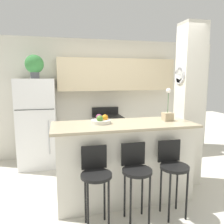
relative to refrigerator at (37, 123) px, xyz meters
name	(u,v)px	position (x,y,z in m)	size (l,w,h in m)	color
ground_plane	(123,197)	(1.29, -1.59, -0.85)	(14.00, 14.00, 0.00)	beige
wall_back	(105,89)	(1.44, 0.34, 0.63)	(5.60, 0.38, 2.55)	silver
pillar_right	(189,106)	(2.43, -1.36, 0.42)	(0.38, 0.32, 2.55)	silver
counter_bar	(124,161)	(1.29, -1.59, -0.30)	(1.96, 0.75, 1.10)	silver
refrigerator	(37,123)	(0.00, 0.00, 0.00)	(0.71, 0.74, 1.71)	white
stove_range	(108,136)	(1.43, 0.08, -0.39)	(0.60, 0.59, 1.07)	silver
bar_stool_left	(96,176)	(0.80, -2.10, -0.23)	(0.35, 0.35, 0.94)	black
bar_stool_mid	(136,171)	(1.29, -2.10, -0.23)	(0.35, 0.35, 0.94)	black
bar_stool_right	(173,167)	(1.77, -2.10, -0.23)	(0.35, 0.35, 0.94)	black
potted_plant_on_fridge	(34,65)	(0.00, 0.00, 1.11)	(0.35, 0.35, 0.45)	#4C4C51
orchid_vase	(168,113)	(1.97, -1.55, 0.36)	(0.13, 0.13, 0.48)	tan
fruit_bowl	(101,120)	(0.98, -1.52, 0.29)	(0.27, 0.27, 0.12)	silver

